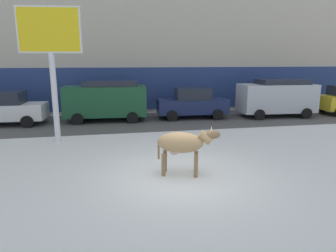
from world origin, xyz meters
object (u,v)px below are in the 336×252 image
(billboard, at_px, (50,39))
(car_white_sedan, at_px, (5,109))
(pedestrian_near_billboard, at_px, (99,101))
(car_navy_sedan, at_px, (192,103))
(car_silver_van, at_px, (277,97))
(cow_tan, at_px, (183,143))
(car_darkgreen_van, at_px, (106,100))

(billboard, height_order, car_white_sedan, billboard)
(billboard, relative_size, pedestrian_near_billboard, 3.21)
(billboard, relative_size, car_navy_sedan, 1.30)
(car_navy_sedan, bearing_deg, pedestrian_near_billboard, 155.39)
(car_white_sedan, height_order, car_silver_van, car_silver_van)
(billboard, relative_size, car_white_sedan, 1.30)
(cow_tan, bearing_deg, car_navy_sedan, 72.57)
(car_navy_sedan, distance_m, car_silver_van, 5.34)
(car_white_sedan, height_order, pedestrian_near_billboard, car_white_sedan)
(cow_tan, xyz_separation_m, car_navy_sedan, (2.82, 8.97, -0.09))
(car_darkgreen_van, relative_size, car_navy_sedan, 1.09)
(car_silver_van, bearing_deg, car_navy_sedan, 174.07)
(cow_tan, xyz_separation_m, car_silver_van, (8.12, 8.42, 0.25))
(car_silver_van, xyz_separation_m, pedestrian_near_billboard, (-10.88, 3.11, -0.36))
(cow_tan, distance_m, car_silver_van, 11.70)
(car_navy_sedan, bearing_deg, car_white_sedan, -179.78)
(car_silver_van, bearing_deg, car_white_sedan, 178.15)
(pedestrian_near_billboard, bearing_deg, car_silver_van, -15.94)
(car_silver_van, bearing_deg, pedestrian_near_billboard, 164.06)
(cow_tan, xyz_separation_m, car_darkgreen_van, (-2.30, 9.10, 0.25))
(car_darkgreen_van, relative_size, pedestrian_near_billboard, 2.71)
(billboard, xyz_separation_m, car_white_sedan, (-3.32, 4.16, -3.41))
(car_darkgreen_van, distance_m, car_silver_van, 10.44)
(car_darkgreen_van, xyz_separation_m, pedestrian_near_billboard, (-0.47, 2.43, -0.36))
(billboard, xyz_separation_m, car_silver_van, (12.49, 3.65, -3.07))
(car_white_sedan, relative_size, car_silver_van, 0.91)
(cow_tan, height_order, car_white_sedan, car_white_sedan)
(pedestrian_near_billboard, bearing_deg, car_white_sedan, -152.22)
(car_darkgreen_van, bearing_deg, cow_tan, -75.82)
(cow_tan, distance_m, pedestrian_near_billboard, 11.86)
(car_darkgreen_van, height_order, car_silver_van, same)
(cow_tan, height_order, billboard, billboard)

